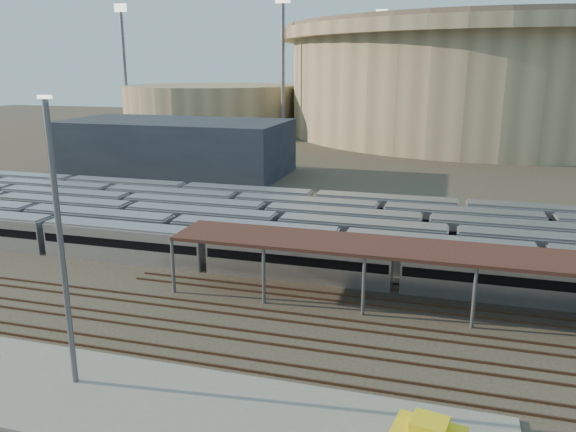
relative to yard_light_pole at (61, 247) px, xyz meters
The scene contains 12 objects.
ground 18.39m from the yard_light_pole, 63.59° to the left, with size 420.00×420.00×0.00m, color #383026.
apron 9.47m from the yard_light_pole, 21.13° to the right, with size 50.00×9.00×0.20m, color gray.
subway_trains 34.13m from the yard_light_pole, 79.19° to the left, with size 127.27×23.90×3.60m.
inspection_shed 34.56m from the yard_light_pole, 32.07° to the left, with size 60.30×6.00×5.30m.
empty_tracks 14.82m from the yard_light_pole, 52.54° to the left, with size 170.00×9.62×0.18m.
stadium 157.66m from the yard_light_pole, 78.26° to the left, with size 124.00×124.00×32.50m.
secondary_arena 153.64m from the yard_light_pole, 110.16° to the left, with size 56.00×56.00×14.00m, color tan.
service_building 74.76m from the yard_light_pole, 111.99° to the left, with size 42.00×20.00×10.00m, color #1E232D.
floodlight_0 126.82m from the yard_light_pole, 100.47° to the left, with size 4.00×1.00×38.40m.
floodlight_1 155.61m from the yard_light_pole, 120.15° to the left, with size 4.00×1.00×38.40m.
floodlight_3 174.60m from the yard_light_pole, 90.97° to the left, with size 4.00×1.00×38.40m.
yard_light_pole is the anchor object (origin of this frame).
Camera 1 is at (15.00, -41.33, 19.82)m, focal length 35.00 mm.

